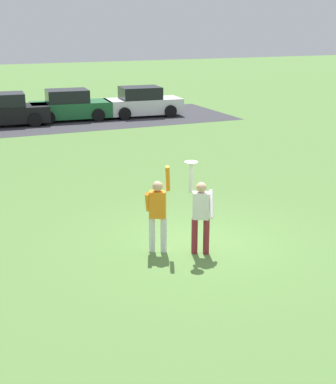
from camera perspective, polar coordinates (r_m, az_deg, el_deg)
ground_plane at (r=13.17m, az=3.28°, el=-5.28°), size 120.00×120.00×0.00m
person_catcher at (r=12.31m, az=3.35°, el=-2.00°), size 0.58×0.52×2.08m
person_defender at (r=12.37m, az=-1.06°, el=-1.89°), size 0.65×0.61×2.04m
frisbee_disc at (r=12.01m, az=2.37°, el=3.04°), size 0.29×0.29×0.02m
parked_car_black at (r=29.21m, az=-16.18°, el=7.94°), size 4.24×2.30×1.59m
parked_car_green at (r=30.04m, az=-9.94°, el=8.58°), size 4.24×2.30×1.59m
parked_car_white at (r=30.92m, az=-2.62°, el=9.05°), size 4.24×2.30×1.59m
parking_strip at (r=29.58m, az=-12.39°, el=6.89°), size 19.75×6.40×0.01m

